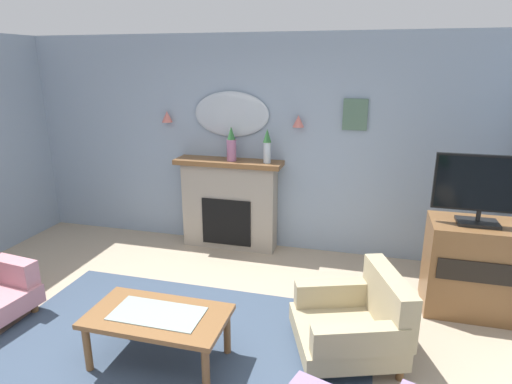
% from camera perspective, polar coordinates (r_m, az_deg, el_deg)
% --- Properties ---
extents(floor, '(7.02, 6.38, 0.10)m').
position_cam_1_polar(floor, '(3.74, -12.74, -23.32)').
color(floor, tan).
rests_on(floor, ground).
extents(wall_back, '(7.02, 0.10, 2.67)m').
position_cam_1_polar(wall_back, '(5.52, -0.53, 6.34)').
color(wall_back, '#8C9EB2').
rests_on(wall_back, ground).
extents(patterned_rug, '(3.20, 2.40, 0.01)m').
position_cam_1_polar(patterned_rug, '(3.84, -11.34, -20.90)').
color(patterned_rug, '#38475B').
rests_on(patterned_rug, ground).
extents(fireplace, '(1.36, 0.36, 1.16)m').
position_cam_1_polar(fireplace, '(5.57, -3.53, -1.70)').
color(fireplace, gray).
rests_on(fireplace, ground).
extents(mantel_vase_centre, '(0.12, 0.12, 0.43)m').
position_cam_1_polar(mantel_vase_centre, '(5.33, -3.26, 6.19)').
color(mantel_vase_centre, '#9E6084').
rests_on(mantel_vase_centre, fireplace).
extents(mantel_vase_left, '(0.10, 0.10, 0.41)m').
position_cam_1_polar(mantel_vase_left, '(5.21, 1.47, 6.17)').
color(mantel_vase_left, silver).
rests_on(mantel_vase_left, fireplace).
extents(wall_mirror, '(0.96, 0.06, 0.56)m').
position_cam_1_polar(wall_mirror, '(5.46, -3.27, 10.19)').
color(wall_mirror, '#B2BCC6').
extents(wall_sconce_left, '(0.14, 0.14, 0.14)m').
position_cam_1_polar(wall_sconce_left, '(5.74, -11.63, 9.70)').
color(wall_sconce_left, '#D17066').
extents(wall_sconce_right, '(0.14, 0.14, 0.14)m').
position_cam_1_polar(wall_sconce_right, '(5.21, 5.60, 9.27)').
color(wall_sconce_right, '#D17066').
extents(framed_picture, '(0.28, 0.03, 0.36)m').
position_cam_1_polar(framed_picture, '(5.20, 12.93, 9.91)').
color(framed_picture, '#4C6B56').
extents(coffee_table, '(1.10, 0.60, 0.45)m').
position_cam_1_polar(coffee_table, '(3.63, -12.81, -16.14)').
color(coffee_table, brown).
rests_on(coffee_table, ground).
extents(armchair_beside_couch, '(1.04, 1.03, 0.71)m').
position_cam_1_polar(armchair_beside_couch, '(3.78, 13.19, -16.17)').
color(armchair_beside_couch, tan).
rests_on(armchair_beside_couch, ground).
extents(tv_cabinet, '(0.80, 0.57, 0.90)m').
position_cam_1_polar(tv_cabinet, '(4.67, 26.32, -8.88)').
color(tv_cabinet, brown).
rests_on(tv_cabinet, ground).
extents(tv_flatscreen, '(0.84, 0.24, 0.65)m').
position_cam_1_polar(tv_flatscreen, '(4.39, 27.70, 0.46)').
color(tv_flatscreen, black).
rests_on(tv_flatscreen, tv_cabinet).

